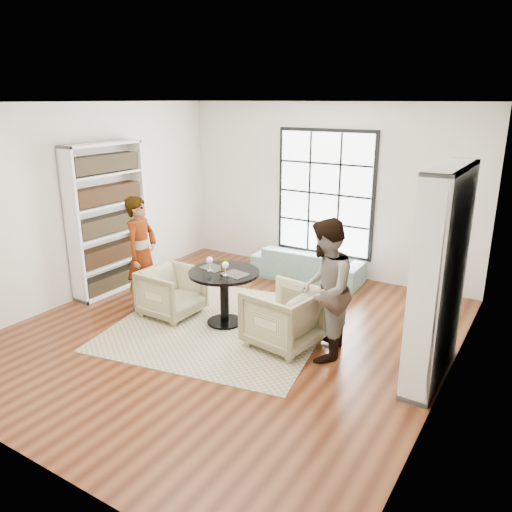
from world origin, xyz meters
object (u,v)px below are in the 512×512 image
Objects in this scene: sofa at (308,264)px; armchair_right at (283,317)px; armchair_left at (172,292)px; wine_glass_right at (225,265)px; wine_glass_left at (209,261)px; person_left at (142,254)px; person_right at (324,290)px; flower_centerpiece at (224,264)px; pedestal_table at (224,286)px.

armchair_right reaches higher than sofa.
sofa is 2.62m from armchair_left.
sofa is at bearing 88.07° from wine_glass_right.
armchair_left reaches higher than sofa.
wine_glass_left reaches higher than armchair_left.
person_left is at bearing 91.27° from armchair_left.
sofa is 1.10× the size of person_right.
wine_glass_left reaches higher than flower_centerpiece.
wine_glass_left reaches higher than pedestal_table.
person_left is at bearing 54.78° from sofa.
person_left is 1.49m from wine_glass_right.
flower_centerpiece is (-1.56, 0.15, 0.01)m from person_right.
flower_centerpiece is at bearing -90.42° from armchair_right.
flower_centerpiece reaches higher than armchair_right.
person_left is 0.99× the size of person_right.
person_right reaches higher than flower_centerpiece.
person_right is (1.36, -2.38, 0.59)m from sofa.
wine_glass_left is at bearing -106.29° from person_right.
person_right reaches higher than pedestal_table.
person_left is 1.19m from wine_glass_left.
person_left is at bearing -175.95° from wine_glass_left.
pedestal_table reaches higher than sofa.
wine_glass_right is at bearing -104.84° from person_right.
person_right reaches higher than wine_glass_right.
pedestal_table is 0.31m from flower_centerpiece.
flower_centerpiece is at bearing -110.29° from person_right.
wine_glass_left is at bearing -158.62° from pedestal_table.
person_right is at bearing -1.56° from wine_glass_left.
wine_glass_right is (-0.89, 0.00, 0.53)m from armchair_right.
wine_glass_left is at bearing 171.44° from wine_glass_right.
person_left reaches higher than wine_glass_left.
armchair_left is at bearing -166.96° from flower_centerpiece.
pedestal_table is 5.04× the size of wine_glass_right.
flower_centerpiece is at bearing 82.60° from sofa.
armchair_right is 1.30m from wine_glass_left.
person_right is 1.74m from wine_glass_left.
wine_glass_right reaches higher than flower_centerpiece.
wine_glass_left is (-0.19, -0.07, 0.36)m from pedestal_table.
person_left is 8.81× the size of wine_glass_right.
armchair_right is 0.49× the size of person_right.
pedestal_table is 1.15× the size of armchair_right.
flower_centerpiece reaches higher than pedestal_table.
armchair_left is at bearing -103.84° from person_right.
wine_glass_left reaches higher than sofa.
wine_glass_right reaches higher than armchair_right.
wine_glass_left is at bearing -81.22° from armchair_left.
person_right is at bearing -87.84° from armchair_left.
armchair_right is (0.81, -2.38, 0.11)m from sofa.
wine_glass_right is at bearing -82.04° from armchair_right.
wine_glass_right is 1.01× the size of flower_centerpiece.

